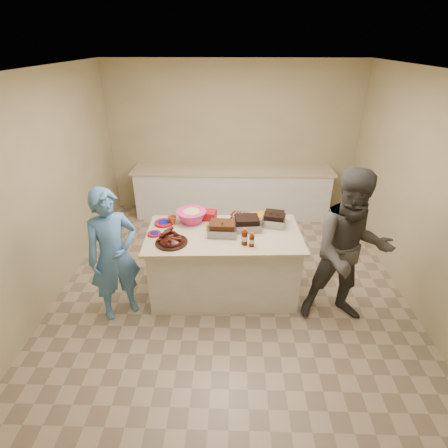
{
  "coord_description": "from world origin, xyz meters",
  "views": [
    {
      "loc": [
        0.01,
        -3.81,
        2.98
      ],
      "look_at": [
        -0.09,
        -0.08,
        0.99
      ],
      "focal_mm": 28.0,
      "sensor_mm": 36.0,
      "label": 1
    }
  ],
  "objects_px": {
    "bbq_bottle_a": "(244,244)",
    "mustard_bottle": "(208,230)",
    "roasting_pan": "(274,225)",
    "plastic_cup": "(173,224)",
    "island": "(224,291)",
    "guest_blue": "(123,310)",
    "bbq_bottle_b": "(252,246)",
    "guest_gray": "(337,315)",
    "coleslaw_bowl": "(192,222)",
    "rib_platter": "(172,243)"
  },
  "relations": [
    {
      "from": "roasting_pan",
      "to": "bbq_bottle_a",
      "type": "relative_size",
      "value": 1.33
    },
    {
      "from": "guest_blue",
      "to": "bbq_bottle_b",
      "type": "bearing_deg",
      "value": -28.97
    },
    {
      "from": "bbq_bottle_a",
      "to": "plastic_cup",
      "type": "relative_size",
      "value": 1.89
    },
    {
      "from": "bbq_bottle_a",
      "to": "guest_blue",
      "type": "height_order",
      "value": "bbq_bottle_a"
    },
    {
      "from": "island",
      "to": "bbq_bottle_b",
      "type": "xyz_separation_m",
      "value": [
        0.32,
        -0.29,
        0.89
      ]
    },
    {
      "from": "roasting_pan",
      "to": "coleslaw_bowl",
      "type": "distance_m",
      "value": 1.05
    },
    {
      "from": "island",
      "to": "rib_platter",
      "type": "xyz_separation_m",
      "value": [
        -0.6,
        -0.24,
        0.89
      ]
    },
    {
      "from": "rib_platter",
      "to": "guest_gray",
      "type": "relative_size",
      "value": 0.2
    },
    {
      "from": "bbq_bottle_b",
      "to": "guest_gray",
      "type": "xyz_separation_m",
      "value": [
        1.07,
        -0.14,
        -0.89
      ]
    },
    {
      "from": "mustard_bottle",
      "to": "bbq_bottle_b",
      "type": "bearing_deg",
      "value": -34.43
    },
    {
      "from": "bbq_bottle_b",
      "to": "mustard_bottle",
      "type": "xyz_separation_m",
      "value": [
        -0.53,
        0.36,
        0.0
      ]
    },
    {
      "from": "roasting_pan",
      "to": "bbq_bottle_b",
      "type": "height_order",
      "value": "bbq_bottle_b"
    },
    {
      "from": "bbq_bottle_a",
      "to": "island",
      "type": "bearing_deg",
      "value": 133.94
    },
    {
      "from": "rib_platter",
      "to": "coleslaw_bowl",
      "type": "bearing_deg",
      "value": 71.47
    },
    {
      "from": "guest_gray",
      "to": "island",
      "type": "bearing_deg",
      "value": 164.18
    },
    {
      "from": "coleslaw_bowl",
      "to": "rib_platter",
      "type": "bearing_deg",
      "value": -108.53
    },
    {
      "from": "rib_platter",
      "to": "guest_blue",
      "type": "distance_m",
      "value": 1.11
    },
    {
      "from": "bbq_bottle_a",
      "to": "plastic_cup",
      "type": "distance_m",
      "value": 1.02
    },
    {
      "from": "coleslaw_bowl",
      "to": "guest_blue",
      "type": "xyz_separation_m",
      "value": [
        -0.82,
        -0.69,
        -0.89
      ]
    },
    {
      "from": "island",
      "to": "bbq_bottle_a",
      "type": "distance_m",
      "value": 0.95
    },
    {
      "from": "roasting_pan",
      "to": "guest_blue",
      "type": "height_order",
      "value": "roasting_pan"
    },
    {
      "from": "rib_platter",
      "to": "roasting_pan",
      "type": "relative_size",
      "value": 1.35
    },
    {
      "from": "island",
      "to": "guest_blue",
      "type": "relative_size",
      "value": 1.16
    },
    {
      "from": "mustard_bottle",
      "to": "coleslaw_bowl",
      "type": "bearing_deg",
      "value": 136.19
    },
    {
      "from": "coleslaw_bowl",
      "to": "guest_gray",
      "type": "relative_size",
      "value": 0.21
    },
    {
      "from": "island",
      "to": "roasting_pan",
      "type": "bearing_deg",
      "value": 18.41
    },
    {
      "from": "mustard_bottle",
      "to": "plastic_cup",
      "type": "bearing_deg",
      "value": 161.5
    },
    {
      "from": "mustard_bottle",
      "to": "guest_gray",
      "type": "distance_m",
      "value": 1.89
    },
    {
      "from": "roasting_pan",
      "to": "guest_gray",
      "type": "height_order",
      "value": "roasting_pan"
    },
    {
      "from": "coleslaw_bowl",
      "to": "mustard_bottle",
      "type": "distance_m",
      "value": 0.31
    },
    {
      "from": "rib_platter",
      "to": "mustard_bottle",
      "type": "bearing_deg",
      "value": 38.66
    },
    {
      "from": "coleslaw_bowl",
      "to": "plastic_cup",
      "type": "relative_size",
      "value": 3.47
    },
    {
      "from": "plastic_cup",
      "to": "bbq_bottle_b",
      "type": "bearing_deg",
      "value": -27.54
    },
    {
      "from": "rib_platter",
      "to": "bbq_bottle_a",
      "type": "xyz_separation_m",
      "value": [
        0.84,
        -0.01,
        0.0
      ]
    },
    {
      "from": "guest_gray",
      "to": "roasting_pan",
      "type": "bearing_deg",
      "value": 140.12
    },
    {
      "from": "rib_platter",
      "to": "guest_blue",
      "type": "xyz_separation_m",
      "value": [
        -0.64,
        -0.16,
        -0.89
      ]
    },
    {
      "from": "coleslaw_bowl",
      "to": "bbq_bottle_b",
      "type": "bearing_deg",
      "value": -37.47
    },
    {
      "from": "bbq_bottle_a",
      "to": "mustard_bottle",
      "type": "distance_m",
      "value": 0.55
    },
    {
      "from": "bbq_bottle_a",
      "to": "guest_blue",
      "type": "relative_size",
      "value": 0.13
    },
    {
      "from": "island",
      "to": "coleslaw_bowl",
      "type": "bearing_deg",
      "value": 143.35
    },
    {
      "from": "guest_gray",
      "to": "mustard_bottle",
      "type": "bearing_deg",
      "value": 163.77
    },
    {
      "from": "coleslaw_bowl",
      "to": "island",
      "type": "bearing_deg",
      "value": -34.07
    },
    {
      "from": "bbq_bottle_a",
      "to": "bbq_bottle_b",
      "type": "relative_size",
      "value": 1.18
    },
    {
      "from": "island",
      "to": "guest_blue",
      "type": "bearing_deg",
      "value": -164.36
    },
    {
      "from": "roasting_pan",
      "to": "plastic_cup",
      "type": "relative_size",
      "value": 2.51
    },
    {
      "from": "island",
      "to": "bbq_bottle_b",
      "type": "relative_size",
      "value": 10.65
    },
    {
      "from": "coleslaw_bowl",
      "to": "guest_blue",
      "type": "distance_m",
      "value": 1.39
    },
    {
      "from": "bbq_bottle_a",
      "to": "guest_blue",
      "type": "xyz_separation_m",
      "value": [
        -1.48,
        -0.16,
        -0.89
      ]
    },
    {
      "from": "bbq_bottle_b",
      "to": "plastic_cup",
      "type": "height_order",
      "value": "bbq_bottle_b"
    },
    {
      "from": "roasting_pan",
      "to": "mustard_bottle",
      "type": "height_order",
      "value": "roasting_pan"
    }
  ]
}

